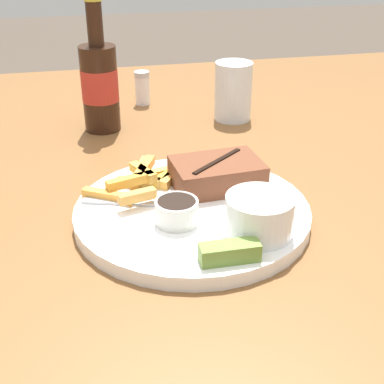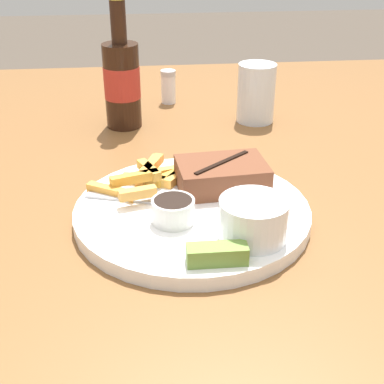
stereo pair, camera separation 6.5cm
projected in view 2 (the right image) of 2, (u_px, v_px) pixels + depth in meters
dining_table at (192, 259)px, 0.70m from camera, size 1.47×1.48×0.76m
dinner_plate at (192, 213)px, 0.66m from camera, size 0.29×0.29×0.02m
steak_portion at (222, 175)px, 0.70m from camera, size 0.12×0.09×0.04m
fries_pile at (148, 177)px, 0.71m from camera, size 0.14×0.14×0.02m
coleslaw_cup at (253, 217)px, 0.58m from camera, size 0.08×0.08×0.05m
dipping_sauce_cup at (173, 210)px, 0.62m from camera, size 0.05×0.05×0.03m
pickle_spear at (217, 254)px, 0.55m from camera, size 0.06×0.02×0.02m
fork_utensil at (133, 199)px, 0.67m from camera, size 0.13×0.05×0.00m
beer_bottle at (122, 80)px, 0.91m from camera, size 0.06×0.06×0.23m
drinking_glass at (256, 93)px, 0.95m from camera, size 0.07×0.07×0.10m
salt_shaker at (169, 87)px, 1.05m from camera, size 0.03×0.03×0.07m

